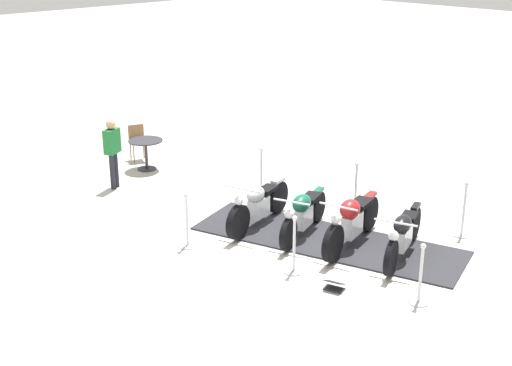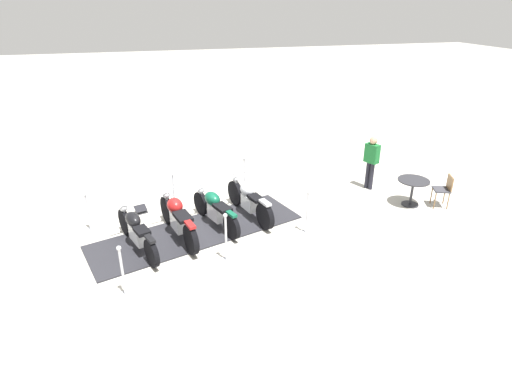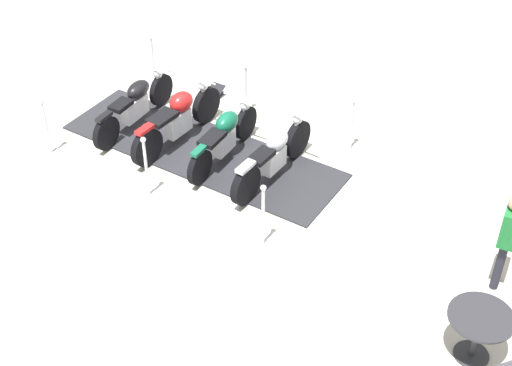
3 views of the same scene
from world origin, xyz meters
The scene contains 16 objects.
ground_plane centered at (0.00, 0.00, 0.00)m, with size 80.00×80.00×0.00m, color beige.
display_platform centered at (0.00, 0.00, 0.02)m, with size 5.11×1.57×0.03m, color #28282D.
motorcycle_chrome centered at (1.39, 0.45, 0.48)m, with size 0.89×2.16×0.98m.
motorcycle_forest centered at (0.45, 0.18, 0.49)m, with size 0.95×2.01×0.90m.
motorcycle_maroon centered at (-0.47, -0.11, 0.52)m, with size 0.86×2.26×1.00m.
motorcycle_black centered at (-1.41, -0.38, 0.48)m, with size 1.01×2.16×0.91m.
stanchion_left_mid centered at (0.42, -1.38, 0.41)m, with size 0.29×0.29×1.15m.
stanchion_left_rear centered at (-1.65, -2.02, 0.39)m, with size 0.30×0.30×1.10m.
stanchion_right_mid centered at (-0.42, 1.38, 0.32)m, with size 0.34×0.34×1.04m.
stanchion_right_rear centered at (-2.50, 0.74, 0.30)m, with size 0.35×0.35×1.02m.
stanchion_right_front centered at (1.65, 2.02, 0.31)m, with size 0.36×0.36×1.05m.
stanchion_left_front centered at (2.50, -0.74, 0.38)m, with size 0.32×0.32×1.14m.
info_placard centered at (-1.31, 1.37, 0.06)m, with size 0.37×0.31×0.19m.
cafe_table centered at (5.80, -0.07, 0.56)m, with size 0.83×0.83×0.74m.
cafe_chair_near_table centered at (6.56, -0.37, 0.54)m, with size 0.52×0.52×0.90m.
bystander_person centered at (5.24, 1.21, 0.95)m, with size 0.37×0.46×1.60m.
Camera 2 is at (-0.96, -8.85, 5.15)m, focal length 29.37 mm.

